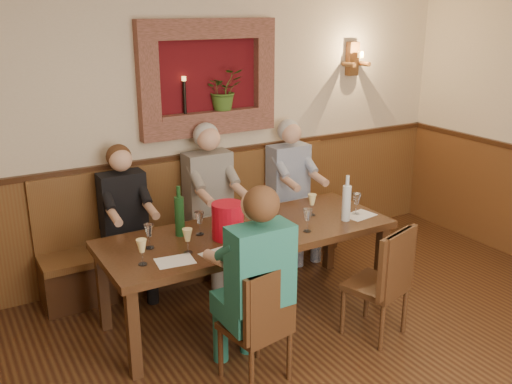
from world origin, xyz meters
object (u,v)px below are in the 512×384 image
person_bench_left (128,236)px  wine_bottle_green_a (256,215)px  person_bench_right (293,201)px  dining_table (249,239)px  chair_near_left (256,346)px  person_chair_front (253,301)px  bench (201,240)px  water_bottle (346,202)px  spittoon_bucket (228,221)px  person_bench_mid (213,214)px  chair_near_right (377,304)px  wine_bottle_green_b (179,215)px

person_bench_left → wine_bottle_green_a: bearing=-49.8°
person_bench_right → person_bench_left: bearing=179.9°
dining_table → chair_near_left: size_ratio=2.68×
dining_table → person_chair_front: 0.88m
bench → chair_near_left: (-0.40, -1.76, -0.07)m
person_bench_right → water_bottle: 1.11m
dining_table → spittoon_bucket: bearing=-167.2°
bench → wine_bottle_green_a: bearing=-88.6°
person_bench_mid → spittoon_bucket: 0.97m
water_bottle → wine_bottle_green_a: bearing=170.5°
person_bench_left → person_bench_right: person_bench_right is taller
chair_near_right → person_chair_front: 1.15m
wine_bottle_green_a → wine_bottle_green_b: 0.60m
person_bench_right → bench: bearing=173.9°
person_bench_mid → person_bench_left: bearing=179.8°
chair_near_left → person_bench_mid: 1.75m
person_bench_mid → water_bottle: (0.75, -1.04, 0.30)m
chair_near_left → spittoon_bucket: spittoon_bucket is taller
person_bench_mid → person_chair_front: person_bench_mid is taller
person_bench_mid → dining_table: bearing=-95.7°
dining_table → bench: bearing=90.0°
spittoon_bucket → wine_bottle_green_b: size_ratio=0.70×
dining_table → wine_bottle_green_a: wine_bottle_green_a is taller
chair_near_left → person_bench_left: bearing=92.2°
person_bench_right → wine_bottle_green_b: (-1.51, -0.65, 0.33)m
wine_bottle_green_b → chair_near_right: bearing=-38.8°
bench → wine_bottle_green_b: 1.09m
chair_near_right → person_bench_right: (0.29, 1.63, 0.32)m
bench → wine_bottle_green_a: 1.17m
person_bench_right → person_chair_front: 2.13m
person_bench_mid → person_chair_front: 1.69m
person_chair_front → wine_bottle_green_b: 1.03m
wine_bottle_green_a → spittoon_bucket: bearing=174.2°
person_bench_left → spittoon_bucket: person_bench_left is taller
bench → person_bench_right: person_bench_right is taller
bench → water_bottle: water_bottle is taller
bench → chair_near_left: size_ratio=3.36×
person_bench_left → person_bench_right: bearing=-0.1°
chair_near_left → wine_bottle_green_b: 1.21m
dining_table → wine_bottle_green_a: 0.24m
spittoon_bucket → wine_bottle_green_b: wine_bottle_green_b is taller
chair_near_left → person_bench_mid: size_ratio=0.61×
person_bench_left → bench: bearing=7.9°
dining_table → person_chair_front: person_chair_front is taller
person_bench_mid → spittoon_bucket: size_ratio=5.15×
dining_table → chair_near_right: (0.71, -0.79, -0.41)m
wine_bottle_green_a → wine_bottle_green_b: wine_bottle_green_b is taller
bench → person_bench_right: 1.03m
spittoon_bucket → person_chair_front: bearing=-104.6°
person_bench_left → water_bottle: size_ratio=3.46×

